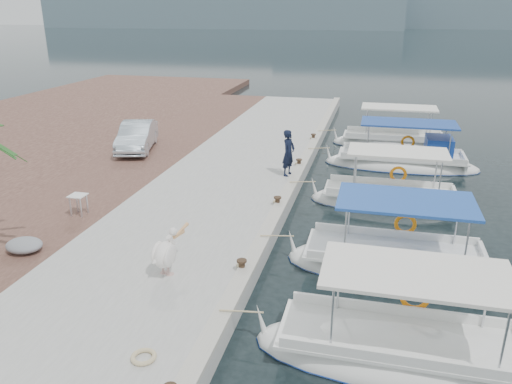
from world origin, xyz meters
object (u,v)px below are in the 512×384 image
(fishing_caique_e, at_px, (393,144))
(fishing_caique_b, at_px, (393,265))
(fisherman, at_px, (289,153))
(fishing_caique_d, at_px, (403,163))
(fishing_caique_a, at_px, (399,356))
(fishing_caique_c, at_px, (389,202))
(pelican, at_px, (165,253))
(parked_car, at_px, (137,136))

(fishing_caique_e, bearing_deg, fishing_caique_b, -90.70)
(fishing_caique_b, bearing_deg, fisherman, 123.61)
(fishing_caique_d, bearing_deg, fishing_caique_b, -93.29)
(fishing_caique_a, height_order, fishing_caique_c, same)
(fishing_caique_c, height_order, fishing_caique_e, same)
(fishing_caique_b, xyz_separation_m, fishing_caique_e, (0.18, 14.58, 0.00))
(fishing_caique_c, distance_m, fishing_caique_d, 5.38)
(fishing_caique_d, xyz_separation_m, pelican, (-6.67, -13.23, 0.93))
(fishing_caique_d, distance_m, pelican, 14.85)
(fishing_caique_e, bearing_deg, pelican, -109.89)
(pelican, bearing_deg, fishing_caique_a, -14.21)
(pelican, bearing_deg, fishing_caique_d, 63.27)
(pelican, distance_m, parked_car, 13.19)
(fishing_caique_d, xyz_separation_m, parked_car, (-13.16, -1.76, 1.02))
(fishing_caique_a, height_order, fishing_caique_b, same)
(fishing_caique_a, height_order, fishing_caique_d, same)
(fishing_caique_a, bearing_deg, fisherman, 112.32)
(fishing_caique_a, xyz_separation_m, fishing_caique_e, (0.12, 18.78, 0.00))
(fishing_caique_c, height_order, fisherman, fisherman)
(fishing_caique_c, xyz_separation_m, parked_car, (-12.46, 3.57, 1.08))
(fishing_caique_a, xyz_separation_m, fishing_caique_c, (-0.15, 9.45, 0.00))
(fishing_caique_b, distance_m, pelican, 6.69)
(fishing_caique_a, distance_m, fishing_caique_e, 18.78)
(fisherman, height_order, parked_car, fisherman)
(fishing_caique_b, distance_m, fishing_caique_d, 10.60)
(fishing_caique_a, height_order, parked_car, fishing_caique_a)
(fishing_caique_d, bearing_deg, parked_car, -172.38)
(fisherman, relative_size, parked_car, 0.46)
(fisherman, xyz_separation_m, parked_car, (-8.19, 2.25, -0.29))
(fishing_caique_b, height_order, fishing_caique_e, same)
(fishing_caique_d, height_order, fishing_caique_e, same)
(fishing_caique_d, xyz_separation_m, fishing_caique_e, (-0.43, 4.00, -0.06))
(fishing_caique_a, xyz_separation_m, fishing_caique_d, (0.55, 14.78, 0.06))
(pelican, relative_size, fisherman, 0.79)
(fisherman, bearing_deg, fishing_caique_c, -87.56)
(pelican, xyz_separation_m, fisherman, (1.69, 9.22, 0.37))
(fishing_caique_e, xyz_separation_m, fisherman, (-4.54, -8.01, 1.37))
(fishing_caique_c, bearing_deg, fishing_caique_d, 82.53)
(fishing_caique_a, relative_size, parked_car, 1.51)
(fishing_caique_e, relative_size, fisherman, 3.38)
(fishing_caique_c, bearing_deg, fishing_caique_a, -89.09)
(fishing_caique_b, relative_size, pelican, 4.05)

